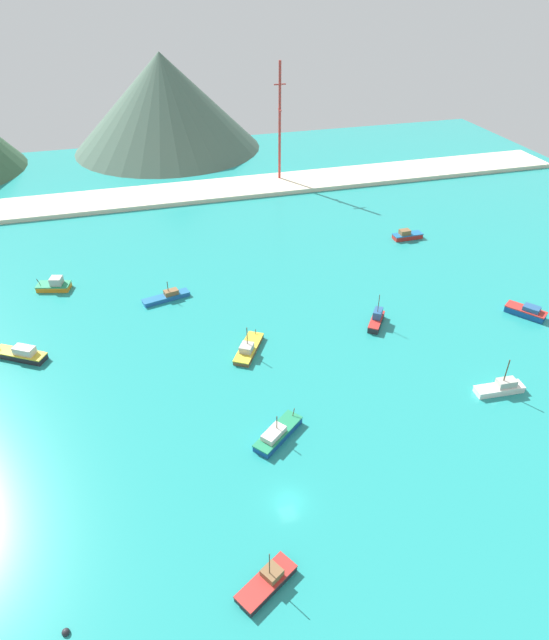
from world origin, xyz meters
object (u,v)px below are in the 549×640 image
Objects in this scene: fishing_boat_1 at (407,235)px; fishing_boat_7 at (167,297)px; fishing_boat_5 at (501,388)px; fishing_boat_12 at (21,354)px; fishing_boat_2 at (54,285)px; radio_tower at (280,123)px; fishing_boat_9 at (267,582)px; fishing_boat_8 at (277,434)px; fishing_boat_6 at (526,311)px; buoy_0 at (66,632)px; fishing_boat_11 at (377,320)px; fishing_boat_4 at (248,349)px.

fishing_boat_1 is 0.74× the size of fishing_boat_7.
fishing_boat_5 is at bearing -101.85° from fishing_boat_1.
fishing_boat_2 is at bearing 79.40° from fishing_boat_12.
fishing_boat_2 is at bearing -141.95° from radio_tower.
fishing_boat_2 is 0.93× the size of fishing_boat_9.
fishing_boat_2 is 0.73× the size of fishing_boat_7.
fishing_boat_2 is at bearing -178.37° from fishing_boat_1.
fishing_boat_8 is 22.99m from fishing_boat_9.
fishing_boat_1 reaches higher than fishing_boat_6.
fishing_boat_2 is 25.07m from fishing_boat_7.
buoy_0 is at bearing -79.98° from fishing_boat_12.
fishing_boat_5 is 0.94× the size of fishing_boat_8.
fishing_boat_8 is (34.18, -54.43, -0.18)m from fishing_boat_2.
fishing_boat_12 is (-65.33, 7.10, -0.13)m from fishing_boat_11.
fishing_boat_2 is 0.21× the size of radio_tower.
fishing_boat_1 is 0.22× the size of radio_tower.
fishing_boat_7 is at bearing 118.81° from fishing_boat_4.
fishing_boat_11 is 0.70× the size of fishing_boat_12.
fishing_boat_5 is at bearing -21.81° from fishing_boat_12.
fishing_boat_6 is 0.88× the size of fishing_boat_8.
fishing_boat_9 is (4.07, -65.62, 0.03)m from fishing_boat_7.
fishing_boat_5 reaches higher than fishing_boat_9.
radio_tower reaches higher than fishing_boat_8.
fishing_boat_8 is (-38.17, -0.01, -0.06)m from fishing_boat_5.
fishing_boat_12 is at bearing 167.10° from fishing_boat_4.
fishing_boat_5 is 66.21m from fishing_boat_7.
fishing_boat_11 reaches higher than fishing_boat_2.
fishing_boat_9 is (-7.39, -21.77, -0.14)m from fishing_boat_8.
fishing_boat_12 is at bearing 172.72° from fishing_boat_6.
fishing_boat_4 is at bearing -109.67° from radio_tower.
fishing_boat_8 is at bearing 35.68° from buoy_0.
fishing_boat_6 is 94.92m from buoy_0.
fishing_boat_1 reaches higher than buoy_0.
fishing_boat_4 is 0.95× the size of fishing_boat_7.
buoy_0 is (9.16, -51.88, -0.80)m from fishing_boat_12.
fishing_boat_12 is at bearing 141.48° from fishing_boat_8.
fishing_boat_1 is 62.90m from fishing_boat_7.
fishing_boat_8 is at bearing -57.87° from fishing_boat_2.
radio_tower is (-19.59, 48.23, 16.94)m from fishing_boat_1.
fishing_boat_8 is 0.92× the size of fishing_boat_12.
fishing_boat_1 is 54.74m from radio_tower.
fishing_boat_11 is at bearing 53.09° from fishing_boat_9.
radio_tower reaches higher than fishing_boat_4.
fishing_boat_11 is at bearing 4.18° from fishing_boat_4.
fishing_boat_7 is at bearing -168.09° from fishing_boat_1.
fishing_boat_2 is 80.77m from fishing_boat_9.
fishing_boat_9 is 0.23× the size of radio_tower.
fishing_boat_4 is 1.21× the size of fishing_boat_9.
fishing_boat_8 is at bearing -131.39° from fishing_boat_1.
fishing_boat_7 is at bearing 138.54° from fishing_boat_5.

